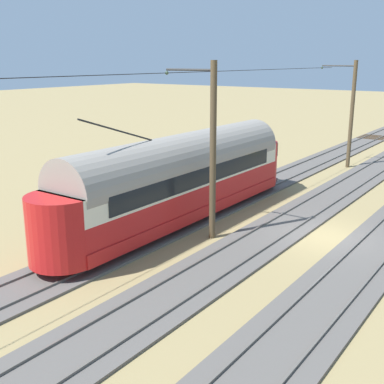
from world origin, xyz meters
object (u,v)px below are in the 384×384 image
object	(u,v)px
vintage_streetcar	(182,176)
spare_tie_stack	(152,204)
catenary_pole_mid_near	(212,149)
catenary_pole_foreground	(351,113)

from	to	relation	value
vintage_streetcar	spare_tie_stack	world-z (taller)	vintage_streetcar
catenary_pole_mid_near	spare_tie_stack	bearing A→B (deg)	-20.31
spare_tie_stack	catenary_pole_mid_near	bearing A→B (deg)	159.69
vintage_streetcar	spare_tie_stack	xyz separation A→B (m)	(2.51, -0.70, -1.99)
catenary_pole_foreground	catenary_pole_mid_near	xyz separation A→B (m)	(0.00, 18.38, 0.00)
catenary_pole_foreground	spare_tie_stack	distance (m)	17.67
vintage_streetcar	catenary_pole_foreground	bearing A→B (deg)	-97.86
spare_tie_stack	catenary_pole_foreground	bearing A→B (deg)	-106.44
catenary_pole_foreground	spare_tie_stack	world-z (taller)	catenary_pole_foreground
catenary_pole_foreground	catenary_pole_mid_near	distance (m)	18.38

